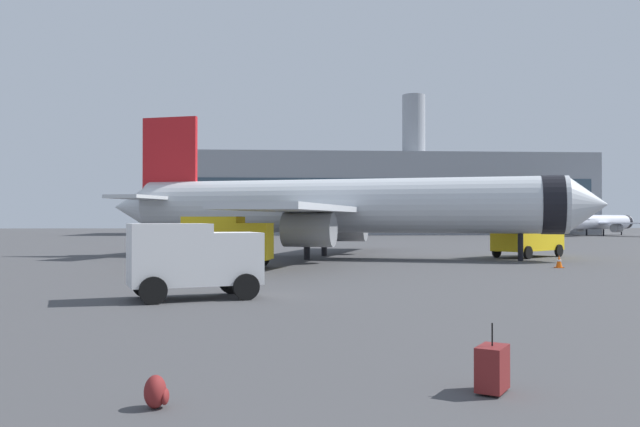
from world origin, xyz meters
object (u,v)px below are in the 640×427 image
object	(u,v)px
cargo_van	(193,257)
fuel_truck	(527,233)
safety_cone_mid	(269,248)
traveller_backpack	(156,392)
airplane_taxiing	(598,222)
safety_cone_near	(559,261)
airplane_at_gate	(340,206)
service_truck	(227,240)
rolling_suitcase	(492,368)

from	to	relation	value
cargo_van	fuel_truck	bearing A→B (deg)	48.05
safety_cone_mid	traveller_backpack	size ratio (longest dim) A/B	1.74
airplane_taxiing	safety_cone_near	bearing A→B (deg)	-118.47
airplane_at_gate	safety_cone_mid	size ratio (longest dim) A/B	41.84
service_truck	cargo_van	bearing A→B (deg)	-90.42
safety_cone_near	traveller_backpack	size ratio (longest dim) A/B	1.51
airplane_taxiing	cargo_van	xyz separation A→B (m)	(-57.31, -84.12, -0.84)
safety_cone_near	rolling_suitcase	world-z (taller)	rolling_suitcase
airplane_taxiing	safety_cone_mid	world-z (taller)	airplane_taxiing
safety_cone_mid	airplane_taxiing	bearing A→B (deg)	44.62
fuel_truck	rolling_suitcase	xyz separation A→B (m)	(-14.80, -36.05, -1.38)
airplane_taxiing	service_truck	size ratio (longest dim) A/B	3.86
cargo_van	safety_cone_mid	bearing A→B (deg)	85.62
airplane_at_gate	fuel_truck	size ratio (longest dim) A/B	5.61
airplane_taxiing	rolling_suitcase	xyz separation A→B (m)	(-51.05, -96.74, -1.90)
airplane_taxiing	traveller_backpack	xyz separation A→B (m)	(-56.19, -97.23, -2.05)
fuel_truck	traveller_backpack	world-z (taller)	fuel_truck
airplane_at_gate	airplane_taxiing	size ratio (longest dim) A/B	1.76
fuel_truck	safety_cone_mid	distance (m)	19.88
cargo_van	traveller_backpack	xyz separation A→B (m)	(1.13, -13.12, -1.22)
safety_cone_mid	traveller_backpack	xyz separation A→B (m)	(-1.16, -42.93, -0.18)
safety_cone_near	rolling_suitcase	bearing A→B (deg)	-116.00
safety_cone_mid	service_truck	bearing A→B (deg)	-97.97
fuel_truck	cargo_van	bearing A→B (deg)	-131.95
traveller_backpack	safety_cone_near	bearing A→B (deg)	56.01
safety_cone_near	rolling_suitcase	xyz separation A→B (m)	(-12.57, -25.77, 0.03)
safety_cone_near	safety_cone_mid	size ratio (longest dim) A/B	0.87
airplane_at_gate	cargo_van	xyz separation A→B (m)	(-7.39, -23.26, -2.21)
safety_cone_near	traveller_backpack	bearing A→B (deg)	-123.99
airplane_taxiing	cargo_van	bearing A→B (deg)	-124.27
airplane_taxiing	safety_cone_mid	distance (m)	77.33
fuel_truck	traveller_backpack	size ratio (longest dim) A/B	12.96
safety_cone_near	safety_cone_mid	bearing A→B (deg)	134.80
safety_cone_mid	safety_cone_near	bearing A→B (deg)	-45.20
airplane_taxiing	safety_cone_near	xyz separation A→B (m)	(-38.48, -70.97, -1.93)
safety_cone_near	safety_cone_mid	xyz separation A→B (m)	(-16.55, 16.67, 0.05)
cargo_van	safety_cone_mid	xyz separation A→B (m)	(2.29, 29.82, -1.04)
airplane_at_gate	rolling_suitcase	xyz separation A→B (m)	(-1.13, -35.88, -3.27)
safety_cone_near	rolling_suitcase	distance (m)	28.67
cargo_van	safety_cone_near	xyz separation A→B (m)	(18.83, 13.15, -1.09)
service_truck	traveller_backpack	world-z (taller)	service_truck
airplane_at_gate	safety_cone_near	world-z (taller)	airplane_at_gate
airplane_at_gate	rolling_suitcase	world-z (taller)	airplane_at_gate
airplane_taxiing	service_truck	distance (m)	90.31
cargo_van	traveller_backpack	size ratio (longest dim) A/B	10.00
service_truck	traveller_backpack	size ratio (longest dim) A/B	10.66
cargo_van	safety_cone_mid	size ratio (longest dim) A/B	5.76
airplane_at_gate	rolling_suitcase	bearing A→B (deg)	-91.80
service_truck	traveller_backpack	bearing A→B (deg)	-87.86
safety_cone_mid	traveller_backpack	world-z (taller)	safety_cone_mid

